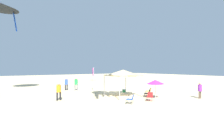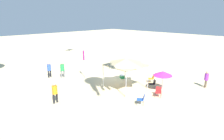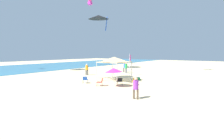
# 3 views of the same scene
# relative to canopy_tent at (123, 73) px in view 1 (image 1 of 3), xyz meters

# --- Properties ---
(ground) EXTENTS (120.00, 120.00, 0.10)m
(ground) POSITION_rel_canopy_tent_xyz_m (2.99, -1.45, -2.69)
(ground) COLOR beige
(canopy_tent) EXTENTS (3.30, 3.31, 2.99)m
(canopy_tent) POSITION_rel_canopy_tent_xyz_m (0.00, 0.00, 0.00)
(canopy_tent) COLOR #B7B7BC
(canopy_tent) RESTS_ON ground
(beach_umbrella) EXTENTS (1.75, 1.77, 1.99)m
(beach_umbrella) POSITION_rel_canopy_tent_xyz_m (-2.92, -1.96, -0.91)
(beach_umbrella) COLOR silver
(beach_umbrella) RESTS_ON ground
(folding_chair_near_cooler) EXTENTS (0.80, 0.81, 0.82)m
(folding_chair_near_cooler) POSITION_rel_canopy_tent_xyz_m (-0.86, -3.32, -2.17)
(folding_chair_near_cooler) COLOR black
(folding_chair_near_cooler) RESTS_ON ground
(folding_chair_left_of_tent) EXTENTS (0.80, 0.81, 0.82)m
(folding_chair_left_of_tent) POSITION_rel_canopy_tent_xyz_m (-1.88, -1.99, -2.17)
(folding_chair_left_of_tent) COLOR black
(folding_chair_left_of_tent) RESTS_ON ground
(folding_chair_right_of_tent) EXTENTS (0.74, 0.79, 0.82)m
(folding_chair_right_of_tent) POSITION_rel_canopy_tent_xyz_m (-3.38, -0.59, -2.17)
(folding_chair_right_of_tent) COLOR black
(folding_chair_right_of_tent) RESTS_ON ground
(folding_chair_facing_ocean) EXTENTS (0.81, 0.79, 0.82)m
(folding_chair_facing_ocean) POSITION_rel_canopy_tent_xyz_m (-3.29, 1.77, -2.17)
(folding_chair_facing_ocean) COLOR black
(folding_chair_facing_ocean) RESTS_ON ground
(cooler_box) EXTENTS (0.74, 0.66, 0.40)m
(cooler_box) POSITION_rel_canopy_tent_xyz_m (2.29, -2.04, -2.44)
(cooler_box) COLOR #1E8C4C
(cooler_box) RESTS_ON ground
(banner_flag) EXTENTS (0.36, 0.06, 3.29)m
(banner_flag) POSITION_rel_canopy_tent_xyz_m (5.40, 0.88, -0.66)
(banner_flag) COLOR silver
(banner_flag) RESTS_ON ground
(person_near_umbrella) EXTENTS (0.40, 0.44, 1.67)m
(person_near_umbrella) POSITION_rel_canopy_tent_xyz_m (-5.54, -5.85, -1.66)
(person_near_umbrella) COLOR brown
(person_near_umbrella) RESTS_ON ground
(person_watching_sky) EXTENTS (0.44, 0.45, 1.85)m
(person_watching_sky) POSITION_rel_canopy_tent_xyz_m (7.30, 2.66, -1.56)
(person_watching_sky) COLOR slate
(person_watching_sky) RESTS_ON ground
(person_by_tent) EXTENTS (0.43, 0.46, 1.79)m
(person_by_tent) POSITION_rel_canopy_tent_xyz_m (8.52, 3.67, -1.59)
(person_by_tent) COLOR black
(person_by_tent) RESTS_ON ground
(person_beachcomber) EXTENTS (0.42, 0.47, 1.76)m
(person_beachcomber) POSITION_rel_canopy_tent_xyz_m (1.85, 6.59, -1.60)
(person_beachcomber) COLOR black
(person_beachcomber) RESTS_ON ground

